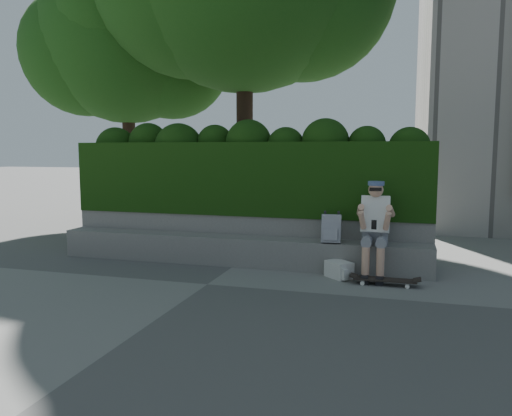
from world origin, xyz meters
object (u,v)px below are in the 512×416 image
(person, at_px, (375,225))
(skateboard, at_px, (385,280))
(backpack_ground, at_px, (339,270))
(backpack_plaid, at_px, (331,229))

(person, xyz_separation_m, skateboard, (0.17, -0.44, -0.68))
(person, relative_size, backpack_ground, 3.79)
(backpack_ground, bearing_deg, skateboard, 22.77)
(person, relative_size, skateboard, 1.66)
(person, xyz_separation_m, backpack_ground, (-0.48, -0.20, -0.63))
(skateboard, bearing_deg, person, 111.14)
(person, height_order, skateboard, person)
(person, xyz_separation_m, backpack_plaid, (-0.63, 0.08, -0.09))
(skateboard, height_order, backpack_plaid, backpack_plaid)
(backpack_plaid, bearing_deg, backpack_ground, -64.21)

